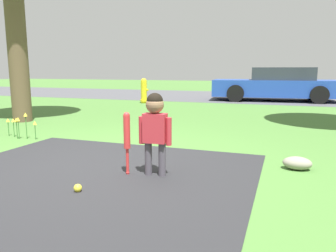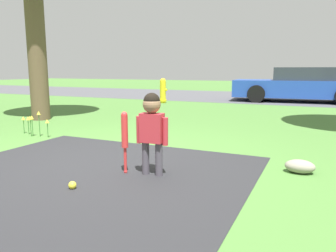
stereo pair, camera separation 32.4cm
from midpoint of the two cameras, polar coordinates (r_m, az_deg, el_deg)
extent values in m
plane|color=#477533|center=(4.14, -14.60, -6.09)|extent=(60.00, 60.00, 0.00)
cube|color=#4C4C51|center=(14.09, 10.42, 5.10)|extent=(40.00, 6.00, 0.01)
cylinder|color=#4C4751|center=(3.50, -6.10, -5.68)|extent=(0.08, 0.08, 0.36)
cylinder|color=#4C4751|center=(3.45, -3.73, -5.89)|extent=(0.08, 0.08, 0.36)
cube|color=#BF2D38|center=(3.40, -5.00, -0.39)|extent=(0.25, 0.15, 0.31)
cylinder|color=#BF2D38|center=(3.46, -7.30, -0.72)|extent=(0.06, 0.06, 0.29)
cylinder|color=#BF2D38|center=(3.36, -2.63, -0.99)|extent=(0.06, 0.06, 0.29)
sphere|color=#997051|center=(3.37, -5.07, 3.75)|extent=(0.19, 0.19, 0.19)
sphere|color=black|center=(3.37, -5.08, 4.31)|extent=(0.17, 0.17, 0.17)
sphere|color=red|center=(3.59, -9.63, -8.04)|extent=(0.04, 0.04, 0.04)
cylinder|color=red|center=(3.56, -9.69, -6.12)|extent=(0.03, 0.03, 0.29)
cylinder|color=red|center=(3.48, -9.84, -1.04)|extent=(0.07, 0.07, 0.35)
sphere|color=red|center=(3.45, -9.92, 1.84)|extent=(0.07, 0.07, 0.07)
sphere|color=yellow|center=(3.21, -18.30, -10.26)|extent=(0.08, 0.08, 0.08)
cylinder|color=yellow|center=(11.09, -5.06, 5.90)|extent=(0.20, 0.20, 0.74)
sphere|color=yellow|center=(11.08, -5.08, 7.80)|extent=(0.19, 0.19, 0.19)
cylinder|color=yellow|center=(11.12, -5.03, 4.46)|extent=(0.25, 0.25, 0.06)
cylinder|color=yellow|center=(11.04, -4.54, 6.27)|extent=(0.09, 0.07, 0.07)
cube|color=#2347AD|center=(12.45, 17.41, 6.32)|extent=(4.50, 2.02, 0.59)
cube|color=#2D333D|center=(12.45, 18.55, 8.63)|extent=(2.22, 1.62, 0.44)
cylinder|color=black|center=(11.65, 10.88, 5.59)|extent=(0.61, 0.23, 0.59)
cylinder|color=black|center=(13.29, 11.35, 6.07)|extent=(0.61, 0.23, 0.59)
cylinder|color=black|center=(11.79, 24.16, 4.97)|extent=(0.61, 0.23, 0.59)
cylinder|color=black|center=(13.41, 23.02, 5.52)|extent=(0.61, 0.23, 0.59)
cylinder|color=brown|center=(7.86, -26.06, 14.54)|extent=(0.40, 0.40, 3.79)
cylinder|color=#38702D|center=(6.10, -26.66, -0.55)|extent=(0.01, 0.01, 0.26)
cone|color=yellow|center=(6.07, -26.78, 0.91)|extent=(0.06, 0.06, 0.06)
cylinder|color=#38702D|center=(6.23, -27.39, -0.46)|extent=(0.01, 0.01, 0.24)
cone|color=yellow|center=(6.21, -27.50, 0.91)|extent=(0.06, 0.06, 0.06)
cylinder|color=#38702D|center=(5.88, -26.01, -0.64)|extent=(0.01, 0.01, 0.30)
cone|color=yellow|center=(5.86, -26.14, 1.07)|extent=(0.06, 0.06, 0.06)
cylinder|color=#38702D|center=(5.82, -24.94, -0.28)|extent=(0.01, 0.01, 0.37)
cone|color=yellow|center=(5.79, -25.09, 1.82)|extent=(0.06, 0.06, 0.06)
cylinder|color=#38702D|center=(5.90, -26.28, -0.68)|extent=(0.01, 0.01, 0.29)
cone|color=yellow|center=(5.88, -26.40, 0.98)|extent=(0.06, 0.06, 0.06)
cylinder|color=#38702D|center=(5.72, -23.63, -1.00)|extent=(0.01, 0.01, 0.24)
cone|color=yellow|center=(5.70, -23.73, 0.50)|extent=(0.06, 0.06, 0.06)
ellipsoid|color=gray|center=(3.92, 19.41, -6.15)|extent=(0.32, 0.22, 0.15)
camera|label=1|loc=(0.16, -92.46, -0.42)|focal=35.00mm
camera|label=2|loc=(0.16, 87.54, 0.42)|focal=35.00mm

